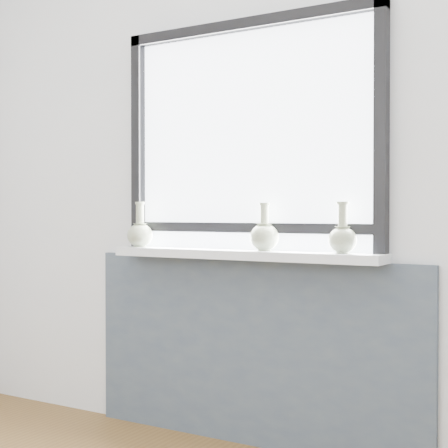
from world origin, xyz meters
The scene contains 7 objects.
back_wall centered at (0.00, 1.81, 1.30)m, with size 3.60×0.02×2.60m, color silver.
apron_panel centered at (0.00, 1.78, 0.43)m, with size 1.70×0.03×0.86m, color #434F57.
windowsill centered at (0.00, 1.71, 0.88)m, with size 1.32×0.18×0.04m, color silver.
window centered at (0.00, 1.77, 1.44)m, with size 1.30×0.06×1.05m.
vase_a centered at (-0.56, 1.69, 0.97)m, with size 0.13×0.13×0.22m.
vase_b centered at (0.11, 1.71, 0.97)m, with size 0.13×0.13×0.21m.
vase_c centered at (0.48, 1.71, 0.97)m, with size 0.12×0.12×0.21m.
Camera 1 is at (1.51, -0.98, 1.07)m, focal length 55.00 mm.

